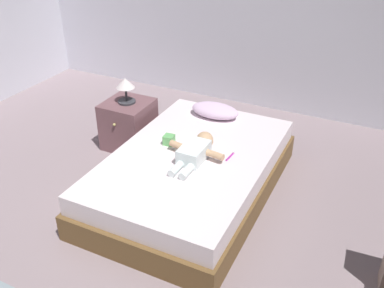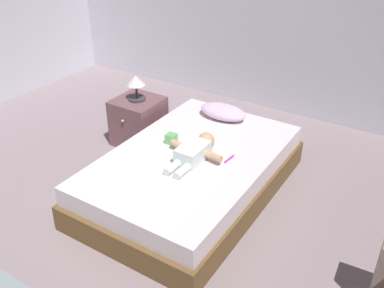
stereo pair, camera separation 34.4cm
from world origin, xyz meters
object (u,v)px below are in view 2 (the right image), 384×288
nightstand (139,121)px  pillow (223,112)px  lamp (136,83)px  bed (192,174)px  toothbrush (230,158)px  baby (195,151)px  toy_block (171,139)px

nightstand → pillow: bearing=18.1°
pillow → lamp: 0.92m
bed → toothbrush: toothbrush is taller
bed → nightstand: nightstand is taller
bed → nightstand: 1.07m
baby → lamp: bearing=153.7°
nightstand → toy_block: nightstand is taller
lamp → toy_block: lamp is taller
toothbrush → lamp: bearing=164.4°
bed → pillow: size_ratio=4.18×
bed → lamp: size_ratio=7.71×
pillow → toothbrush: (0.42, -0.63, -0.06)m
bed → toy_block: 0.36m
lamp → toothbrush: bearing=-15.6°
lamp → toy_block: 0.84m
baby → toothbrush: (0.26, 0.14, -0.06)m
nightstand → lamp: lamp is taller
bed → lamp: bearing=154.3°
pillow → baby: baby is taller
pillow → toy_block: (-0.15, -0.68, -0.02)m
bed → toothbrush: (0.31, 0.11, 0.21)m
nightstand → baby: bearing=-26.3°
bed → nightstand: bearing=154.3°
lamp → toy_block: (0.70, -0.40, -0.23)m
toothbrush → toy_block: size_ratio=1.61×
baby → nightstand: bearing=153.7°
bed → nightstand: size_ratio=4.04×
toothbrush → nightstand: nightstand is taller
lamp → toy_block: bearing=-29.7°
pillow → bed: bearing=-81.7°
baby → toothbrush: 0.30m
toothbrush → nightstand: bearing=164.4°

